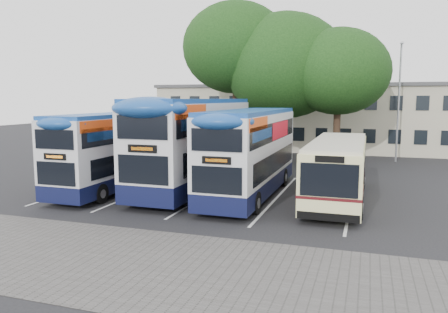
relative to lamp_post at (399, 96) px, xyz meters
name	(u,v)px	position (x,y,z in m)	size (l,w,h in m)	color
ground	(258,225)	(-6.00, -19.97, -5.08)	(120.00, 120.00, 0.00)	black
paving_strip	(151,265)	(-8.00, -24.97, -5.08)	(40.00, 6.00, 0.01)	#595654
bay_lines	(212,192)	(-9.75, -14.97, -5.08)	(14.12, 11.00, 0.01)	silver
depot_building	(326,116)	(-6.00, 7.02, -1.93)	(32.40, 8.40, 6.20)	beige
lamp_post	(399,96)	(0.00, 0.00, 0.00)	(0.25, 1.05, 9.06)	gray
tree_left	(236,48)	(-12.24, -2.39, 3.71)	(8.41, 8.41, 12.38)	black
tree_mid	(285,66)	(-8.37, -2.18, 2.27)	(9.43, 9.43, 11.37)	black
tree_right	(339,72)	(-4.30, -3.32, 1.68)	(7.26, 7.26, 9.86)	black
bus_dd_left	(118,147)	(-14.88, -15.65, -2.83)	(2.38, 9.84, 4.10)	#0E1235
bus_dd_mid	(196,140)	(-10.93, -14.22, -2.42)	(2.82, 11.61, 4.84)	#0E1235
bus_dd_right	(251,149)	(-7.61, -15.07, -2.71)	(2.51, 10.34, 4.31)	#0E1235
bus_single	(338,166)	(-3.42, -14.65, -3.44)	(2.48, 9.74, 2.90)	#F4EFA2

